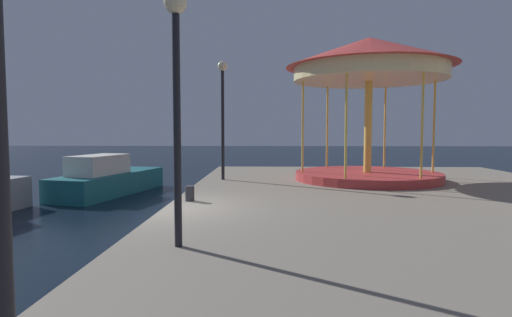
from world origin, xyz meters
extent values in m
plane|color=black|center=(0.00, 0.00, 0.00)|extent=(120.00, 120.00, 0.00)
cube|color=gray|center=(6.62, 0.00, 0.40)|extent=(13.23, 22.37, 0.80)
cube|color=#19606B|center=(-4.11, 7.11, 0.45)|extent=(3.12, 6.02, 0.89)
cube|color=beige|center=(-4.27, 6.41, 1.28)|extent=(1.84, 2.76, 0.78)
cube|color=#4C6070|center=(-3.98, 7.64, 1.44)|extent=(1.11, 0.35, 0.35)
cylinder|color=#B23333|center=(6.22, 5.59, 0.95)|extent=(5.34, 5.34, 0.30)
cylinder|color=gold|center=(6.22, 5.59, 2.78)|extent=(0.28, 0.28, 3.36)
cylinder|color=#F2E099|center=(6.22, 5.59, 4.71)|extent=(5.52, 5.52, 0.50)
cone|color=#C63D38|center=(6.22, 5.59, 5.51)|extent=(6.14, 6.14, 1.09)
cylinder|color=gold|center=(8.64, 5.59, 2.78)|extent=(0.08, 0.08, 3.36)
cylinder|color=gold|center=(7.43, 7.69, 2.78)|extent=(0.08, 0.08, 3.36)
cylinder|color=gold|center=(5.01, 7.69, 2.78)|extent=(0.08, 0.08, 3.36)
cylinder|color=gold|center=(3.80, 5.59, 2.78)|extent=(0.08, 0.08, 3.36)
cylinder|color=gold|center=(5.01, 3.50, 2.78)|extent=(0.08, 0.08, 3.36)
cylinder|color=gold|center=(7.43, 3.50, 2.78)|extent=(0.08, 0.08, 3.36)
cylinder|color=black|center=(1.07, -3.36, 2.62)|extent=(0.12, 0.12, 3.64)
sphere|color=#F9E5B2|center=(1.07, -3.36, 4.62)|extent=(0.36, 0.36, 0.36)
cylinder|color=black|center=(0.81, 5.59, 2.83)|extent=(0.12, 0.12, 4.06)
sphere|color=#F9E5B2|center=(0.81, 5.59, 5.04)|extent=(0.36, 0.36, 0.36)
cylinder|color=#2D2D33|center=(0.45, 0.86, 1.00)|extent=(0.24, 0.24, 0.40)
camera|label=1|loc=(2.50, -9.78, 2.65)|focal=28.82mm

